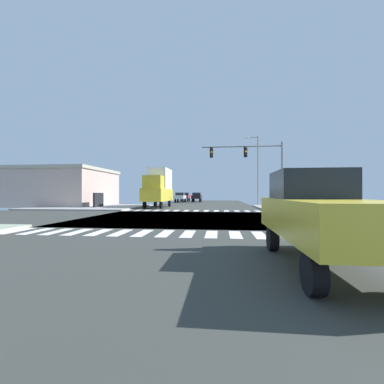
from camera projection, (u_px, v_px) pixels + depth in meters
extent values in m
cube|color=#353834|center=(183.00, 218.00, 18.44)|extent=(14.00, 90.00, 0.05)
cube|color=#353834|center=(183.00, 218.00, 18.44)|extent=(90.00, 12.00, 0.05)
cube|color=#A09B91|center=(313.00, 208.00, 28.97)|extent=(12.00, 12.00, 0.14)
cube|color=#999493|center=(93.00, 207.00, 31.78)|extent=(12.00, 12.00, 0.14)
cube|color=white|center=(16.00, 231.00, 11.92)|extent=(0.50, 2.00, 0.01)
cube|color=white|center=(36.00, 231.00, 11.81)|extent=(0.50, 2.00, 0.01)
cube|color=white|center=(57.00, 232.00, 11.70)|extent=(0.50, 2.00, 0.01)
cube|color=white|center=(78.00, 232.00, 11.59)|extent=(0.50, 2.00, 0.01)
cube|color=white|center=(99.00, 232.00, 11.48)|extent=(0.50, 2.00, 0.01)
cube|color=white|center=(121.00, 233.00, 11.37)|extent=(0.50, 2.00, 0.01)
cube|color=white|center=(143.00, 233.00, 11.27)|extent=(0.50, 2.00, 0.01)
cube|color=white|center=(165.00, 233.00, 11.16)|extent=(0.50, 2.00, 0.01)
cube|color=white|center=(188.00, 234.00, 11.05)|extent=(0.50, 2.00, 0.01)
cube|color=white|center=(211.00, 234.00, 10.94)|extent=(0.50, 2.00, 0.01)
cube|color=white|center=(235.00, 235.00, 10.83)|extent=(0.50, 2.00, 0.01)
cube|color=white|center=(260.00, 235.00, 10.73)|extent=(0.50, 2.00, 0.01)
cube|color=white|center=(284.00, 235.00, 10.62)|extent=(0.50, 2.00, 0.01)
cube|color=white|center=(310.00, 236.00, 10.51)|extent=(0.50, 2.00, 0.01)
cube|color=white|center=(128.00, 210.00, 26.43)|extent=(0.50, 2.00, 0.01)
cube|color=white|center=(138.00, 210.00, 26.32)|extent=(0.50, 2.00, 0.01)
cube|color=white|center=(147.00, 210.00, 26.21)|extent=(0.50, 2.00, 0.01)
cube|color=white|center=(157.00, 210.00, 26.10)|extent=(0.50, 2.00, 0.01)
cube|color=white|center=(167.00, 210.00, 26.00)|extent=(0.50, 2.00, 0.01)
cube|color=white|center=(176.00, 211.00, 25.89)|extent=(0.50, 2.00, 0.01)
cube|color=white|center=(186.00, 211.00, 25.78)|extent=(0.50, 2.00, 0.01)
cube|color=white|center=(196.00, 211.00, 25.67)|extent=(0.50, 2.00, 0.01)
cube|color=white|center=(206.00, 211.00, 25.56)|extent=(0.50, 2.00, 0.01)
cube|color=white|center=(216.00, 211.00, 25.46)|extent=(0.50, 2.00, 0.01)
cube|color=white|center=(227.00, 211.00, 25.35)|extent=(0.50, 2.00, 0.01)
cube|color=white|center=(237.00, 211.00, 25.24)|extent=(0.50, 2.00, 0.01)
cube|color=white|center=(247.00, 211.00, 25.13)|extent=(0.50, 2.00, 0.01)
cube|color=white|center=(258.00, 211.00, 25.02)|extent=(0.50, 2.00, 0.01)
cylinder|color=gray|center=(282.00, 176.00, 25.17)|extent=(0.20, 0.20, 6.79)
cylinder|color=gray|center=(241.00, 146.00, 25.61)|extent=(7.84, 0.14, 0.14)
cube|color=black|center=(245.00, 152.00, 25.57)|extent=(0.32, 0.40, 1.00)
sphere|color=black|center=(246.00, 148.00, 25.33)|extent=(0.22, 0.22, 0.22)
sphere|color=orange|center=(246.00, 152.00, 25.33)|extent=(0.22, 0.22, 0.22)
sphere|color=black|center=(246.00, 155.00, 25.32)|extent=(0.22, 0.22, 0.22)
cube|color=black|center=(211.00, 153.00, 25.93)|extent=(0.32, 0.40, 1.00)
sphere|color=black|center=(211.00, 149.00, 25.69)|extent=(0.22, 0.22, 0.22)
sphere|color=orange|center=(211.00, 152.00, 25.69)|extent=(0.22, 0.22, 0.22)
sphere|color=black|center=(211.00, 155.00, 25.69)|extent=(0.22, 0.22, 0.22)
cylinder|color=gray|center=(258.00, 171.00, 34.91)|extent=(0.16, 0.16, 9.45)
cylinder|color=gray|center=(253.00, 137.00, 35.01)|extent=(1.40, 0.10, 0.10)
ellipsoid|color=silver|center=(247.00, 138.00, 35.09)|extent=(0.60, 0.32, 0.20)
cube|color=#BDA497|center=(58.00, 189.00, 35.71)|extent=(13.17, 10.95, 4.70)
cube|color=#ACA692|center=(58.00, 171.00, 35.72)|extent=(13.47, 11.25, 0.40)
cube|color=black|center=(98.00, 200.00, 30.38)|extent=(0.24, 2.20, 1.80)
cylinder|color=black|center=(161.00, 205.00, 29.25)|extent=(0.26, 0.80, 0.80)
cylinder|color=black|center=(145.00, 205.00, 29.45)|extent=(0.26, 0.80, 0.80)
cylinder|color=black|center=(170.00, 203.00, 34.11)|extent=(0.26, 0.80, 0.80)
cylinder|color=black|center=(155.00, 203.00, 34.32)|extent=(0.26, 0.80, 0.80)
cube|color=gold|center=(158.00, 195.00, 31.79)|extent=(2.40, 7.20, 1.49)
cube|color=white|center=(160.00, 179.00, 32.87)|extent=(2.30, 4.18, 2.56)
cube|color=gold|center=(153.00, 182.00, 29.65)|extent=(2.11, 2.02, 1.49)
cylinder|color=black|center=(272.00, 238.00, 7.85)|extent=(0.26, 0.74, 0.74)
cylinder|color=black|center=(328.00, 239.00, 7.67)|extent=(0.26, 0.74, 0.74)
cylinder|color=black|center=(314.00, 274.00, 4.40)|extent=(0.26, 0.74, 0.74)
cube|color=gold|center=(322.00, 218.00, 6.04)|extent=(2.00, 5.10, 0.86)
cube|color=black|center=(309.00, 185.00, 6.93)|extent=(1.76, 1.79, 0.75)
cylinder|color=black|center=(200.00, 201.00, 49.85)|extent=(0.26, 0.68, 0.68)
cylinder|color=black|center=(192.00, 200.00, 50.01)|extent=(0.26, 0.68, 0.68)
cylinder|color=black|center=(201.00, 200.00, 52.76)|extent=(0.26, 0.68, 0.68)
cylinder|color=black|center=(194.00, 200.00, 52.91)|extent=(0.26, 0.68, 0.68)
cube|color=black|center=(197.00, 197.00, 51.39)|extent=(1.80, 4.30, 0.66)
cube|color=black|center=(197.00, 194.00, 51.39)|extent=(1.55, 2.24, 0.54)
cylinder|color=black|center=(188.00, 200.00, 55.16)|extent=(0.26, 0.68, 0.68)
cylinder|color=black|center=(181.00, 200.00, 55.31)|extent=(0.26, 0.68, 0.68)
cylinder|color=black|center=(189.00, 199.00, 58.06)|extent=(0.26, 0.68, 0.68)
cylinder|color=black|center=(183.00, 199.00, 58.22)|extent=(0.26, 0.68, 0.68)
cube|color=#A12019|center=(185.00, 197.00, 56.69)|extent=(1.80, 4.30, 0.66)
cube|color=black|center=(185.00, 194.00, 56.69)|extent=(1.55, 2.24, 0.54)
cylinder|color=black|center=(183.00, 201.00, 48.14)|extent=(0.26, 0.68, 0.68)
cylinder|color=black|center=(175.00, 201.00, 48.29)|extent=(0.26, 0.68, 0.68)
cylinder|color=black|center=(185.00, 200.00, 51.04)|extent=(0.26, 0.68, 0.68)
cylinder|color=black|center=(178.00, 200.00, 51.20)|extent=(0.26, 0.68, 0.68)
cube|color=silver|center=(180.00, 197.00, 49.67)|extent=(1.80, 4.30, 0.66)
cube|color=black|center=(180.00, 194.00, 49.67)|extent=(1.55, 2.24, 0.54)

